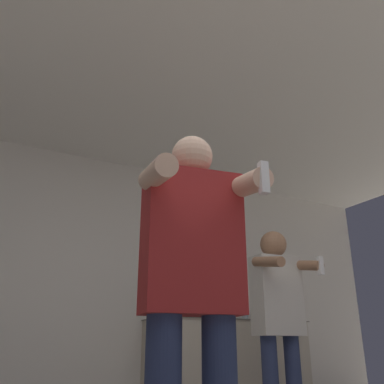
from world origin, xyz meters
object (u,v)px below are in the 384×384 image
Objects in this scene: bottle_green_wine at (172,307)px; person_man_side at (279,314)px; bottle_tall_gin at (210,307)px; person_woman_foreground at (193,290)px; bottle_brown_liquor at (245,312)px.

person_man_side is (0.46, -0.99, -0.11)m from bottle_green_wine.
bottle_tall_gin is 1.00m from person_man_side.
person_woman_foreground reaches higher than bottle_tall_gin.
bottle_brown_liquor is at bearing 0.00° from bottle_tall_gin.
bottle_green_wine is at bearing 180.00° from bottle_brown_liquor.
bottle_tall_gin is 2.46m from person_woman_foreground.
person_man_side is at bearing -87.61° from bottle_tall_gin.
bottle_green_wine is 2.27m from person_woman_foreground.
bottle_tall_gin is 0.19× the size of person_man_side.
bottle_tall_gin reaches higher than bottle_green_wine.
bottle_brown_liquor is at bearing 50.72° from person_woman_foreground.
person_woman_foreground reaches higher than bottle_brown_liquor.
person_man_side is at bearing -65.25° from bottle_green_wine.
person_woman_foreground reaches higher than bottle_green_wine.
bottle_brown_liquor is 0.16× the size of person_woman_foreground.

